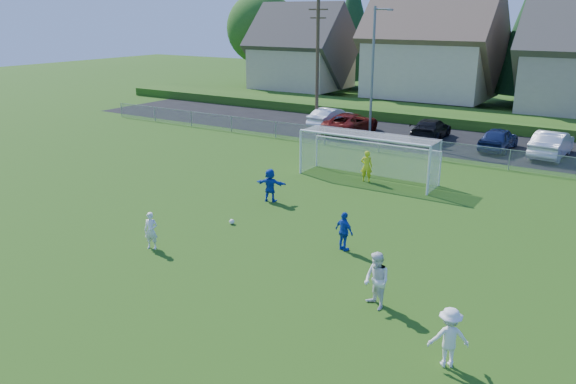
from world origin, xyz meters
name	(u,v)px	position (x,y,z in m)	size (l,w,h in m)	color
ground	(150,301)	(0.00, 0.00, 0.00)	(160.00, 160.00, 0.00)	#193D0C
asphalt_lot	(437,140)	(0.00, 27.50, 0.01)	(60.00, 60.00, 0.00)	black
grass_embankment	(467,118)	(0.00, 35.00, 0.40)	(70.00, 6.00, 0.80)	#1E420F
soccer_ball	(232,222)	(-1.95, 6.63, 0.11)	(0.22, 0.22, 0.22)	white
player_white_a	(151,231)	(-2.92, 2.97, 0.72)	(0.52, 0.34, 1.44)	white
player_white_b	(377,281)	(6.09, 3.41, 0.89)	(0.86, 0.67, 1.78)	white
player_white_c	(449,337)	(8.83, 1.67, 0.80)	(1.04, 0.60, 1.61)	white
player_blue_a	(344,231)	(3.30, 6.74, 0.76)	(0.89, 0.37, 1.51)	#133FB3
player_blue_b	(270,185)	(-2.31, 10.05, 0.80)	(1.48, 0.47, 1.59)	#133FB3
goalkeeper	(367,166)	(0.13, 15.50, 0.84)	(0.61, 0.40, 1.67)	yellow
car_b	(331,117)	(-8.61, 27.77, 0.75)	(1.59, 4.55, 1.50)	white
car_c	(351,123)	(-6.18, 26.25, 0.77)	(2.55, 5.53, 1.54)	#590D0A
car_d	(431,129)	(-0.54, 27.61, 0.72)	(2.03, 4.99, 1.45)	black
car_e	(498,139)	(4.30, 26.70, 0.75)	(1.76, 4.39, 1.49)	#142048
car_f	(552,144)	(7.50, 26.60, 0.81)	(1.72, 4.94, 1.63)	silver
soccer_goal	(369,149)	(0.00, 16.05, 1.63)	(7.42, 1.90, 2.50)	white
chainlink_fence	(409,146)	(0.00, 22.00, 0.63)	(52.06, 0.06, 1.20)	gray
streetlight	(373,69)	(-4.45, 26.00, 4.84)	(1.38, 0.18, 9.00)	slate
utility_pole	(317,60)	(-9.50, 27.00, 5.15)	(1.60, 0.26, 10.00)	#473321
houses_row	(523,28)	(1.97, 42.46, 7.33)	(53.90, 11.45, 13.27)	tan
tree_row	(525,31)	(1.04, 48.74, 6.91)	(65.98, 12.36, 13.80)	#382616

